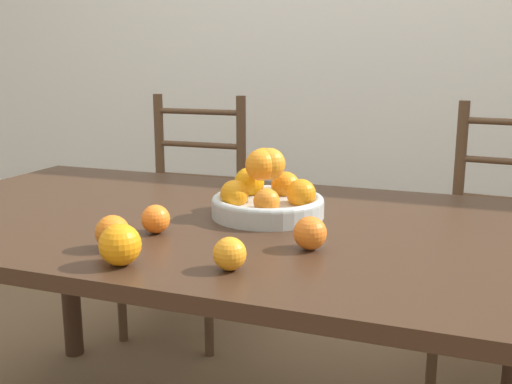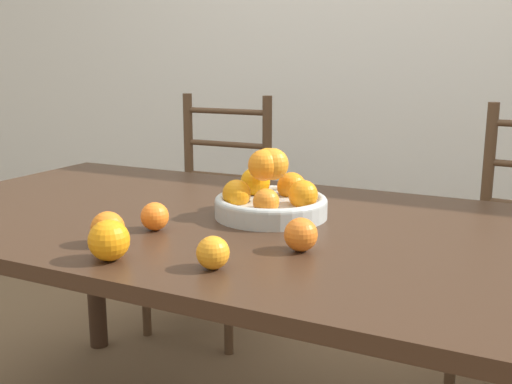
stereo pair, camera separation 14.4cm
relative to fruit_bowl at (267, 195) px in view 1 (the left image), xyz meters
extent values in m
cube|color=silver|center=(-0.13, 1.47, 0.52)|extent=(8.00, 0.06, 2.60)
cube|color=#382316|center=(-0.13, -0.06, -0.07)|extent=(1.72, 0.97, 0.03)
cylinder|color=#382316|center=(-0.91, 0.35, -0.43)|extent=(0.07, 0.07, 0.69)
cylinder|color=#B2B7B2|center=(0.00, 0.00, -0.03)|extent=(0.29, 0.29, 0.04)
torus|color=#B2B7B2|center=(0.00, 0.00, -0.01)|extent=(0.29, 0.29, 0.02)
sphere|color=orange|center=(0.09, -0.01, 0.01)|extent=(0.07, 0.07, 0.07)
sphere|color=orange|center=(0.02, 0.09, 0.01)|extent=(0.08, 0.08, 0.08)
sphere|color=orange|center=(-0.07, 0.05, 0.02)|extent=(0.08, 0.08, 0.08)
sphere|color=orange|center=(-0.07, -0.06, 0.01)|extent=(0.07, 0.07, 0.07)
sphere|color=orange|center=(0.03, -0.09, 0.01)|extent=(0.06, 0.06, 0.06)
sphere|color=orange|center=(0.01, 0.00, 0.08)|extent=(0.08, 0.08, 0.08)
sphere|color=orange|center=(-0.01, 0.01, 0.08)|extent=(0.08, 0.08, 0.08)
sphere|color=orange|center=(-0.01, -0.02, 0.08)|extent=(0.08, 0.08, 0.08)
sphere|color=orange|center=(0.18, -0.23, -0.02)|extent=(0.07, 0.07, 0.07)
sphere|color=orange|center=(-0.14, -0.46, -0.01)|extent=(0.08, 0.08, 0.08)
sphere|color=orange|center=(0.07, -0.41, -0.02)|extent=(0.06, 0.06, 0.06)
sphere|color=orange|center=(-0.22, -0.37, -0.02)|extent=(0.07, 0.07, 0.07)
sphere|color=orange|center=(-0.19, -0.24, -0.02)|extent=(0.07, 0.07, 0.07)
cylinder|color=#513823|center=(-0.79, 0.51, -0.54)|extent=(0.04, 0.04, 0.47)
cylinder|color=#513823|center=(-0.41, 0.52, -0.54)|extent=(0.04, 0.04, 0.47)
cylinder|color=#513823|center=(-0.80, 0.87, -0.29)|extent=(0.04, 0.04, 0.97)
cylinder|color=#513823|center=(-0.42, 0.88, -0.29)|extent=(0.04, 0.04, 0.97)
cube|color=#513823|center=(-0.61, 0.69, -0.29)|extent=(0.43, 0.41, 0.04)
cylinder|color=#513823|center=(-0.61, 0.87, -0.16)|extent=(0.38, 0.03, 0.02)
cylinder|color=#513823|center=(-0.61, 0.87, -0.02)|extent=(0.38, 0.03, 0.02)
cylinder|color=#513823|center=(-0.61, 0.87, 0.12)|extent=(0.38, 0.03, 0.02)
cylinder|color=#513823|center=(0.41, 0.53, -0.54)|extent=(0.04, 0.04, 0.47)
cylinder|color=#513823|center=(0.44, 0.89, -0.29)|extent=(0.04, 0.04, 0.97)
cube|color=#513823|center=(0.61, 0.69, -0.29)|extent=(0.46, 0.44, 0.04)
camera|label=1|loc=(0.49, -1.41, 0.34)|focal=42.00mm
camera|label=2|loc=(0.63, -1.35, 0.34)|focal=42.00mm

